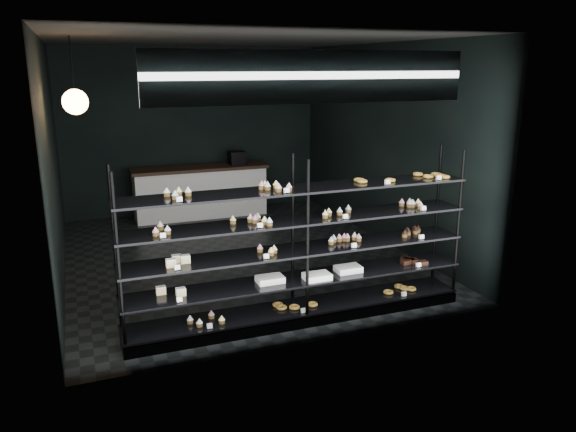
{
  "coord_description": "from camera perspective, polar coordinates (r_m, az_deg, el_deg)",
  "views": [
    {
      "loc": [
        -2.21,
        -7.99,
        2.86
      ],
      "look_at": [
        0.12,
        -1.9,
        1.1
      ],
      "focal_mm": 35.0,
      "sensor_mm": 36.0,
      "label": 1
    }
  ],
  "objects": [
    {
      "name": "display_shelf",
      "position": [
        6.38,
        1.03,
        -5.35
      ],
      "size": [
        4.0,
        0.5,
        1.91
      ],
      "color": "black",
      "rests_on": "room"
    },
    {
      "name": "pendant_lamp",
      "position": [
        7.0,
        -20.8,
        10.8
      ],
      "size": [
        0.29,
        0.29,
        0.87
      ],
      "color": "black",
      "rests_on": "room"
    },
    {
      "name": "service_counter",
      "position": [
        10.98,
        -8.83,
        2.54
      ],
      "size": [
        2.59,
        0.65,
        1.23
      ],
      "color": "silver",
      "rests_on": "room"
    },
    {
      "name": "signage",
      "position": [
        5.53,
        2.72,
        13.94
      ],
      "size": [
        3.3,
        0.05,
        0.5
      ],
      "color": "#0B0B39",
      "rests_on": "room"
    },
    {
      "name": "room",
      "position": [
        8.39,
        -5.45,
        6.4
      ],
      "size": [
        5.01,
        6.01,
        3.2
      ],
      "color": "black",
      "rests_on": "ground"
    }
  ]
}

